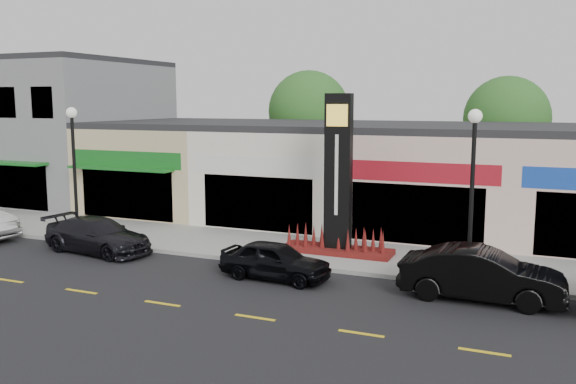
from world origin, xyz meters
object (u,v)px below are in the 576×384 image
car_dark_sedan (98,235)px  car_black_sedan (275,260)px  lamp_west_near (74,159)px  lamp_east_near (472,177)px  car_black_conv (482,275)px  pylon_sign (338,198)px

car_dark_sedan → car_black_sedan: (7.87, -0.64, -0.04)m
car_dark_sedan → car_black_sedan: car_dark_sedan is taller
lamp_west_near → lamp_east_near: size_ratio=1.00×
lamp_west_near → car_black_conv: 16.83m
car_black_conv → car_black_sedan: bearing=94.1°
lamp_east_near → car_black_sedan: 6.89m
pylon_sign → lamp_west_near: bearing=-171.2°
lamp_west_near → lamp_east_near: (16.00, 0.00, 0.00)m
car_black_sedan → car_black_conv: size_ratio=0.79×
lamp_west_near → car_black_sedan: lamp_west_near is taller
lamp_east_near → car_dark_sedan: lamp_east_near is taller
lamp_west_near → car_black_conv: bearing=-5.4°
lamp_west_near → car_black_sedan: (10.02, -1.93, -2.84)m
lamp_east_near → car_black_sedan: (-5.98, -1.93, -2.84)m
car_dark_sedan → car_black_conv: (14.38, -0.27, 0.10)m
lamp_west_near → car_black_conv: lamp_west_near is taller
lamp_east_near → pylon_sign: pylon_sign is taller
lamp_east_near → car_dark_sedan: 14.18m
pylon_sign → car_dark_sedan: size_ratio=1.28×
lamp_west_near → car_black_conv: (16.54, -1.56, -2.70)m
lamp_west_near → pylon_sign: 11.19m
lamp_west_near → lamp_east_near: bearing=0.0°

